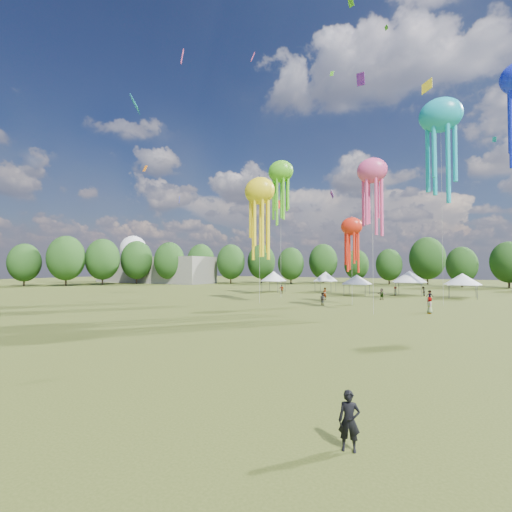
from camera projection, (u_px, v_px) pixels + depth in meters
The scene contains 10 objects.
ground at pixel (175, 374), 17.02m from camera, with size 300.00×300.00×0.00m, color #384416.
observer_main at pixel (349, 421), 9.94m from camera, with size 0.59×0.39×1.63m, color black.
spectator_near at pixel (323, 299), 47.41m from camera, with size 0.80×0.62×1.64m, color gray.
spectators_far at pixel (383, 294), 55.64m from camera, with size 26.78×25.70×1.90m.
festival_tents at pixel (367, 277), 65.05m from camera, with size 37.73×9.93×4.35m.
show_kites at pixel (398, 152), 49.44m from camera, with size 38.05×21.42×32.30m.
small_kites at pixel (357, 110), 54.54m from camera, with size 74.76×57.68×45.89m.
treeline at pixel (368, 259), 73.86m from camera, with size 201.57×95.24×13.43m.
hangar at pixel (154, 270), 114.85m from camera, with size 40.00×12.00×8.00m, color gray.
radome at pixel (133, 253), 127.97m from camera, with size 9.00×9.00×16.00m.
Camera 1 is at (11.59, -13.24, 5.05)m, focal length 25.42 mm.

